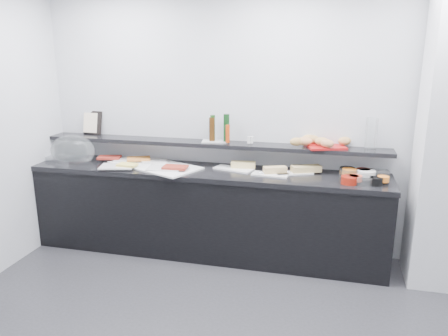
% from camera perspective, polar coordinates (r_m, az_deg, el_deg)
% --- Properties ---
extents(back_wall, '(5.00, 0.02, 2.70)m').
position_cam_1_polar(back_wall, '(4.46, 7.36, 5.79)').
color(back_wall, silver).
rests_on(back_wall, ground).
extents(buffet_cabinet, '(3.60, 0.60, 0.85)m').
position_cam_1_polar(buffet_cabinet, '(4.55, -2.32, -6.00)').
color(buffet_cabinet, black).
rests_on(buffet_cabinet, ground).
extents(counter_top, '(3.62, 0.62, 0.05)m').
position_cam_1_polar(counter_top, '(4.41, -2.38, -0.54)').
color(counter_top, black).
rests_on(counter_top, buffet_cabinet).
extents(wall_shelf, '(3.60, 0.25, 0.04)m').
position_cam_1_polar(wall_shelf, '(4.51, -1.80, 3.17)').
color(wall_shelf, black).
rests_on(wall_shelf, back_wall).
extents(cloche_base, '(0.52, 0.43, 0.04)m').
position_cam_1_polar(cloche_base, '(5.08, -19.90, 1.22)').
color(cloche_base, '#A8ABAF').
rests_on(cloche_base, counter_top).
extents(cloche_dome, '(0.52, 0.38, 0.34)m').
position_cam_1_polar(cloche_dome, '(4.95, -19.13, 2.17)').
color(cloche_dome, white).
rests_on(cloche_dome, cloche_base).
extents(linen_runner, '(1.08, 0.82, 0.01)m').
position_cam_1_polar(linen_runner, '(4.59, -9.05, 0.35)').
color(linen_runner, white).
rests_on(linen_runner, counter_top).
extents(platter_meat_a, '(0.32, 0.26, 0.01)m').
position_cam_1_polar(platter_meat_a, '(4.83, -12.50, 1.10)').
color(platter_meat_a, silver).
rests_on(platter_meat_a, linen_runner).
extents(food_meat_a, '(0.27, 0.21, 0.02)m').
position_cam_1_polar(food_meat_a, '(4.89, -14.75, 1.35)').
color(food_meat_a, maroon).
rests_on(food_meat_a, platter_meat_a).
extents(platter_salmon, '(0.31, 0.27, 0.01)m').
position_cam_1_polar(platter_salmon, '(4.70, -9.07, 0.88)').
color(platter_salmon, silver).
rests_on(platter_salmon, linen_runner).
extents(food_salmon, '(0.29, 0.24, 0.02)m').
position_cam_1_polar(food_salmon, '(4.76, -11.09, 1.20)').
color(food_salmon, orange).
rests_on(food_salmon, platter_salmon).
extents(platter_cheese, '(0.38, 0.30, 0.01)m').
position_cam_1_polar(platter_cheese, '(4.56, -13.78, 0.20)').
color(platter_cheese, silver).
rests_on(platter_cheese, linen_runner).
extents(food_cheese, '(0.20, 0.14, 0.02)m').
position_cam_1_polar(food_cheese, '(4.53, -12.53, 0.41)').
color(food_cheese, '#F2DB5E').
rests_on(food_cheese, platter_cheese).
extents(platter_meat_b, '(0.36, 0.26, 0.01)m').
position_cam_1_polar(platter_meat_b, '(4.41, -7.78, -0.01)').
color(platter_meat_b, white).
rests_on(platter_meat_b, linen_runner).
extents(food_meat_b, '(0.25, 0.17, 0.02)m').
position_cam_1_polar(food_meat_b, '(4.36, -6.40, 0.10)').
color(food_meat_b, maroon).
rests_on(food_meat_b, platter_meat_b).
extents(sandwich_plate_left, '(0.42, 0.27, 0.01)m').
position_cam_1_polar(sandwich_plate_left, '(4.40, 1.28, -0.12)').
color(sandwich_plate_left, white).
rests_on(sandwich_plate_left, counter_top).
extents(sandwich_food_left, '(0.25, 0.13, 0.06)m').
position_cam_1_polar(sandwich_food_left, '(4.42, 2.53, 0.44)').
color(sandwich_food_left, '#D4BA6F').
rests_on(sandwich_food_left, sandwich_plate_left).
extents(tongs_left, '(0.16, 0.01, 0.01)m').
position_cam_1_polar(tongs_left, '(4.41, 1.30, 0.07)').
color(tongs_left, '#A8ABAF').
rests_on(tongs_left, sandwich_plate_left).
extents(sandwich_plate_mid, '(0.36, 0.18, 0.01)m').
position_cam_1_polar(sandwich_plate_mid, '(4.22, 6.05, -0.87)').
color(sandwich_plate_mid, silver).
rests_on(sandwich_plate_mid, counter_top).
extents(sandwich_food_mid, '(0.24, 0.17, 0.06)m').
position_cam_1_polar(sandwich_food_mid, '(4.25, 6.68, -0.23)').
color(sandwich_food_mid, tan).
rests_on(sandwich_food_mid, sandwich_plate_mid).
extents(tongs_mid, '(0.16, 0.03, 0.01)m').
position_cam_1_polar(tongs_mid, '(4.23, 5.72, -0.65)').
color(tongs_mid, '#B0B3B7').
rests_on(tongs_mid, sandwich_plate_mid).
extents(sandwich_plate_right, '(0.39, 0.29, 0.01)m').
position_cam_1_polar(sandwich_plate_right, '(4.32, 9.07, -0.61)').
color(sandwich_plate_right, white).
rests_on(sandwich_plate_right, counter_top).
extents(sandwich_food_right, '(0.31, 0.21, 0.06)m').
position_cam_1_polar(sandwich_food_right, '(4.34, 10.67, -0.09)').
color(sandwich_food_right, tan).
rests_on(sandwich_food_right, sandwich_plate_right).
extents(tongs_right, '(0.15, 0.07, 0.01)m').
position_cam_1_polar(tongs_right, '(4.31, 8.54, -0.46)').
color(tongs_right, silver).
rests_on(tongs_right, sandwich_plate_right).
extents(bowl_glass_fruit, '(0.22, 0.22, 0.07)m').
position_cam_1_polar(bowl_glass_fruit, '(4.30, 15.93, -0.68)').
color(bowl_glass_fruit, silver).
rests_on(bowl_glass_fruit, counter_top).
extents(fill_glass_fruit, '(0.15, 0.15, 0.05)m').
position_cam_1_polar(fill_glass_fruit, '(4.33, 16.04, -0.43)').
color(fill_glass_fruit, orange).
rests_on(fill_glass_fruit, bowl_glass_fruit).
extents(bowl_black_jam, '(0.17, 0.17, 0.07)m').
position_cam_1_polar(bowl_black_jam, '(4.38, 15.79, -0.39)').
color(bowl_black_jam, black).
rests_on(bowl_black_jam, counter_top).
extents(fill_black_jam, '(0.16, 0.16, 0.05)m').
position_cam_1_polar(fill_black_jam, '(4.37, 17.75, -0.43)').
color(fill_black_jam, '#4F140B').
rests_on(fill_black_jam, bowl_black_jam).
extents(bowl_glass_cream, '(0.23, 0.23, 0.07)m').
position_cam_1_polar(bowl_glass_cream, '(4.36, 19.54, -0.76)').
color(bowl_glass_cream, white).
rests_on(bowl_glass_cream, counter_top).
extents(fill_glass_cream, '(0.22, 0.22, 0.05)m').
position_cam_1_polar(fill_glass_cream, '(4.31, 18.10, -0.64)').
color(fill_glass_cream, white).
rests_on(fill_glass_cream, bowl_glass_cream).
extents(bowl_red_jam, '(0.16, 0.16, 0.07)m').
position_cam_1_polar(bowl_red_jam, '(4.09, 16.02, -1.53)').
color(bowl_red_jam, maroon).
rests_on(bowl_red_jam, counter_top).
extents(fill_red_jam, '(0.14, 0.14, 0.05)m').
position_cam_1_polar(fill_red_jam, '(4.11, 16.48, -1.30)').
color(fill_red_jam, '#55120C').
rests_on(fill_red_jam, bowl_red_jam).
extents(bowl_glass_salmon, '(0.22, 0.22, 0.07)m').
position_cam_1_polar(bowl_glass_salmon, '(4.12, 17.71, -1.52)').
color(bowl_glass_salmon, white).
rests_on(bowl_glass_salmon, counter_top).
extents(fill_glass_salmon, '(0.13, 0.13, 0.05)m').
position_cam_1_polar(fill_glass_salmon, '(4.12, 16.81, -1.27)').
color(fill_glass_salmon, '#DD5236').
rests_on(fill_glass_salmon, bowl_glass_salmon).
extents(bowl_black_fruit, '(0.15, 0.15, 0.07)m').
position_cam_1_polar(bowl_black_fruit, '(4.13, 19.25, -1.63)').
color(bowl_black_fruit, black).
rests_on(bowl_black_fruit, counter_top).
extents(fill_black_fruit, '(0.11, 0.11, 0.05)m').
position_cam_1_polar(fill_black_fruit, '(4.17, 20.08, -1.35)').
color(fill_black_fruit, orange).
rests_on(fill_black_fruit, bowl_black_fruit).
extents(framed_print, '(0.24, 0.11, 0.26)m').
position_cam_1_polar(framed_print, '(5.12, -16.78, 5.70)').
color(framed_print, black).
rests_on(framed_print, wall_shelf).
extents(print_art, '(0.21, 0.06, 0.22)m').
position_cam_1_polar(print_art, '(5.11, -16.89, 5.67)').
color(print_art, beige).
rests_on(print_art, framed_print).
extents(condiment_tray, '(0.29, 0.21, 0.01)m').
position_cam_1_polar(condiment_tray, '(4.51, -1.13, 3.52)').
color(condiment_tray, silver).
rests_on(condiment_tray, wall_shelf).
extents(bottle_green_a, '(0.06, 0.06, 0.26)m').
position_cam_1_polar(bottle_green_a, '(4.52, -1.49, 5.30)').
color(bottle_green_a, '#113B10').
rests_on(bottle_green_a, condiment_tray).
extents(bottle_brown, '(0.07, 0.07, 0.24)m').
position_cam_1_polar(bottle_brown, '(4.48, -1.59, 5.08)').
color(bottle_brown, '#3E230B').
rests_on(bottle_brown, condiment_tray).
extents(bottle_green_b, '(0.07, 0.07, 0.28)m').
position_cam_1_polar(bottle_green_b, '(4.45, 0.32, 5.28)').
color(bottle_green_b, black).
rests_on(bottle_green_b, condiment_tray).
extents(bottle_hot, '(0.05, 0.05, 0.18)m').
position_cam_1_polar(bottle_hot, '(4.40, 0.49, 4.49)').
color(bottle_hot, '#C43A0E').
rests_on(bottle_hot, condiment_tray).
extents(shaker_salt, '(0.03, 0.03, 0.07)m').
position_cam_1_polar(shaker_salt, '(4.38, 3.25, 3.68)').
color(shaker_salt, white).
rests_on(shaker_salt, condiment_tray).
extents(shaker_pepper, '(0.04, 0.04, 0.07)m').
position_cam_1_polar(shaker_pepper, '(4.38, 3.62, 3.70)').
color(shaker_pepper, silver).
rests_on(shaker_pepper, condiment_tray).
extents(bread_tray, '(0.42, 0.35, 0.02)m').
position_cam_1_polar(bread_tray, '(4.34, 13.15, 2.72)').
color(bread_tray, '#A61112').
rests_on(bread_tray, wall_shelf).
extents(bread_roll_nw, '(0.17, 0.13, 0.08)m').
position_cam_1_polar(bread_roll_nw, '(4.43, 11.41, 3.72)').
color(bread_roll_nw, '#AB7B41').
rests_on(bread_roll_nw, bread_tray).
extents(bread_roll_n, '(0.15, 0.11, 0.08)m').
position_cam_1_polar(bread_roll_n, '(4.43, 10.98, 3.76)').
color(bread_roll_n, tan).
rests_on(bread_roll_n, bread_tray).
extents(bread_roll_ne, '(0.15, 0.12, 0.08)m').
position_cam_1_polar(bread_roll_ne, '(4.41, 15.48, 3.42)').
color(bread_roll_ne, '#BE8648').
rests_on(bread_roll_ne, bread_tray).
extents(bread_roll_sw, '(0.16, 0.13, 0.08)m').
position_cam_1_polar(bread_roll_sw, '(4.27, 9.44, 3.41)').
color(bread_roll_sw, '#AC8041').
rests_on(bread_roll_sw, bread_tray).
extents(bread_roll_se, '(0.15, 0.12, 0.08)m').
position_cam_1_polar(bread_roll_se, '(4.25, 13.33, 3.13)').
color(bread_roll_se, '#C07849').
rests_on(bread_roll_se, bread_tray).
extents(bread_roll_midw, '(0.16, 0.11, 0.08)m').
position_cam_1_polar(bread_roll_midw, '(4.30, 10.43, 3.45)').
color(bread_roll_midw, '#C17D49').
rests_on(bread_roll_midw, bread_tray).
extents(bread_roll_mide, '(0.16, 0.11, 0.08)m').
position_cam_1_polar(bread_roll_mide, '(4.33, 12.67, 3.40)').
color(bread_roll_mide, '#BF8A48').
rests_on(bread_roll_mide, bread_tray).
extents(carafe, '(0.13, 0.13, 0.30)m').
position_cam_1_polar(carafe, '(4.37, 18.68, 4.27)').
color(carafe, white).
rests_on(carafe, wall_shelf).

